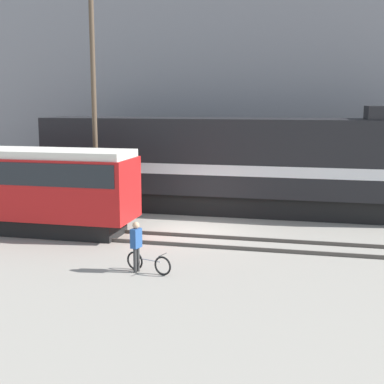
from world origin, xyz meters
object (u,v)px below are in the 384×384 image
Objects in this scene: person at (136,242)px; utility_pole_left at (94,113)px; streetcar at (25,185)px; bicycle at (149,263)px; freight_locomotive at (231,163)px.

person is 9.11m from utility_pole_left.
utility_pole_left is at bearing 58.00° from streetcar.
bicycle is 0.17× the size of utility_pole_left.
bicycle is at bearing 4.44° from person.
bicycle is (-1.02, -9.93, -2.11)m from freight_locomotive.
freight_locomotive reaches higher than bicycle.
freight_locomotive is 6.95m from utility_pole_left.
freight_locomotive is 1.90× the size of utility_pole_left.
person is (-0.39, -0.03, 0.68)m from bicycle.
person is (-1.42, -9.96, -1.43)m from freight_locomotive.
streetcar reaches higher than person.
bicycle is 1.00× the size of person.
bicycle is at bearing -55.63° from utility_pole_left.
streetcar is 5.63× the size of bicycle.
person is (6.22, -4.01, -1.00)m from streetcar.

